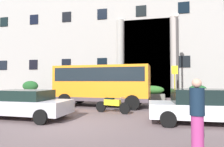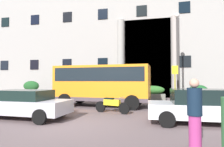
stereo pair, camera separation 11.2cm
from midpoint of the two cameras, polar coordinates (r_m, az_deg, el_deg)
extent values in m
cube|color=#675657|center=(8.13, -14.11, -15.09)|extent=(80.00, 64.00, 0.12)
cube|color=#9A9691|center=(25.67, 4.43, 12.71)|extent=(37.54, 9.00, 16.63)
cube|color=black|center=(20.28, 10.27, 4.62)|extent=(4.75, 0.12, 8.24)
cylinder|color=gray|center=(20.28, 2.39, 4.59)|extent=(0.78, 0.78, 8.24)
cylinder|color=#9F948D|center=(20.05, 18.17, 4.76)|extent=(0.78, 0.78, 8.24)
cube|color=black|center=(27.38, -30.07, 2.17)|extent=(1.10, 0.08, 1.16)
cube|color=black|center=(24.67, -22.73, 2.48)|extent=(1.10, 0.08, 1.16)
cube|color=black|center=(22.46, -13.77, 2.81)|extent=(1.10, 0.08, 1.16)
cube|color=black|center=(20.91, -3.17, 3.11)|extent=(1.10, 0.08, 1.16)
cube|color=black|center=(20.32, 20.83, 3.39)|extent=(1.10, 0.08, 1.16)
cube|color=black|center=(28.29, -29.87, 13.32)|extent=(1.10, 0.08, 1.16)
cube|color=black|center=(25.68, -22.56, 14.78)|extent=(1.10, 0.08, 1.16)
cube|color=black|center=(23.56, -13.65, 16.23)|extent=(1.10, 0.08, 1.16)
cube|color=black|center=(22.09, -3.14, 17.43)|extent=(1.10, 0.08, 1.16)
cube|color=black|center=(21.39, 8.57, 18.12)|extent=(1.10, 0.08, 1.16)
cube|color=black|center=(21.53, 20.63, 18.09)|extent=(1.10, 0.08, 1.16)
cube|color=orange|center=(13.07, -3.07, -2.82)|extent=(6.43, 2.59, 2.31)
cube|color=black|center=(13.07, -3.07, -0.38)|extent=(6.05, 2.61, 0.88)
cube|color=black|center=(12.47, 10.68, -1.15)|extent=(0.13, 1.99, 1.10)
cube|color=#4D4047|center=(13.12, -3.08, -7.34)|extent=(6.43, 2.63, 0.24)
cylinder|color=black|center=(13.80, 7.35, -7.56)|extent=(0.91, 0.31, 0.90)
cylinder|color=black|center=(11.47, 5.82, -8.70)|extent=(0.91, 0.31, 0.90)
cylinder|color=black|center=(15.03, -9.84, -7.10)|extent=(0.91, 0.31, 0.90)
cylinder|color=black|center=(12.93, -14.24, -7.89)|extent=(0.91, 0.31, 0.90)
cylinder|color=#9E9618|center=(14.36, 18.18, -3.51)|extent=(0.08, 0.08, 2.78)
cube|color=yellow|center=(14.35, 18.14, 1.05)|extent=(0.44, 0.03, 0.60)
cube|color=gray|center=(21.97, -23.55, -5.67)|extent=(1.89, 0.92, 0.65)
ellipsoid|color=#1E5023|center=(21.93, -23.52, -3.44)|extent=(1.81, 0.83, 1.06)
cube|color=#66655B|center=(17.31, 11.95, -6.95)|extent=(2.08, 0.98, 0.58)
ellipsoid|color=#2F6929|center=(17.26, 11.94, -4.81)|extent=(2.00, 0.88, 0.72)
cube|color=#676759|center=(17.62, 24.27, -6.84)|extent=(1.59, 0.98, 0.50)
ellipsoid|color=#1A5224|center=(17.57, 24.23, -4.59)|extent=(1.52, 0.88, 0.89)
cube|color=#B6B1BB|center=(9.80, -25.05, -8.95)|extent=(4.23, 1.80, 0.60)
cube|color=black|center=(9.74, -25.01, -5.87)|extent=(2.30, 1.56, 0.45)
cylinder|color=black|center=(9.75, -15.15, -10.66)|extent=(0.62, 0.21, 0.62)
cylinder|color=black|center=(8.31, -21.03, -12.12)|extent=(0.62, 0.21, 0.62)
cylinder|color=black|center=(11.40, -28.00, -9.23)|extent=(0.62, 0.21, 0.62)
cube|color=silver|center=(8.71, 25.28, -9.95)|extent=(4.38, 1.92, 0.57)
cube|color=black|center=(8.64, 25.22, -6.20)|extent=(2.39, 1.63, 0.57)
cylinder|color=black|center=(9.34, 14.99, -11.04)|extent=(0.63, 0.23, 0.62)
cylinder|color=black|center=(7.64, 16.11, -13.08)|extent=(0.63, 0.23, 0.62)
cylinder|color=black|center=(10.11, 3.51, -10.47)|extent=(0.60, 0.26, 0.60)
cylinder|color=black|center=(10.79, -3.67, -9.93)|extent=(0.61, 0.28, 0.60)
cube|color=gold|center=(10.39, -0.20, -8.69)|extent=(0.97, 0.48, 0.32)
cube|color=black|center=(10.46, -1.07, -7.65)|extent=(0.55, 0.33, 0.12)
cylinder|color=#A5A5A8|center=(10.09, 2.90, -7.17)|extent=(0.18, 0.54, 0.03)
cylinder|color=black|center=(10.79, 26.58, -9.73)|extent=(0.60, 0.11, 0.60)
cylinder|color=black|center=(10.56, 18.88, -10.00)|extent=(0.60, 0.13, 0.60)
cube|color=#4A4555|center=(10.62, 22.75, -8.39)|extent=(0.92, 0.25, 0.32)
cube|color=black|center=(10.57, 21.77, -7.45)|extent=(0.52, 0.21, 0.12)
cylinder|color=#A5A5A8|center=(10.70, 25.93, -6.68)|extent=(0.04, 0.55, 0.03)
cylinder|color=#A23272|center=(5.42, 23.78, -16.13)|extent=(0.30, 0.30, 0.90)
cylinder|color=#102032|center=(5.28, 23.66, -7.75)|extent=(0.36, 0.36, 0.69)
sphere|color=tan|center=(5.25, 23.59, -2.69)|extent=(0.24, 0.24, 0.24)
cylinder|color=#3E3B39|center=(16.15, 18.88, 3.96)|extent=(0.18, 0.18, 6.88)
sphere|color=white|center=(16.91, 18.73, 16.25)|extent=(0.40, 0.40, 0.40)
camera|label=1|loc=(0.06, -90.25, 0.01)|focal=30.36mm
camera|label=2|loc=(0.06, 89.75, -0.01)|focal=30.36mm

